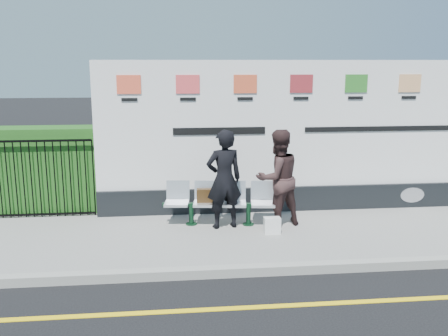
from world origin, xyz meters
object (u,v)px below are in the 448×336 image
(woman_right, at_px, (278,178))
(woman_left, at_px, (224,179))
(billboard, at_px, (298,147))
(bench, at_px, (220,213))

(woman_right, bearing_deg, woman_left, -18.84)
(woman_left, relative_size, woman_right, 1.01)
(woman_left, bearing_deg, billboard, -159.74)
(bench, height_order, woman_left, woman_left)
(woman_left, xyz_separation_m, woman_right, (0.98, 0.02, -0.01))
(billboard, distance_m, bench, 2.16)
(woman_left, bearing_deg, woman_right, 169.95)
(bench, relative_size, woman_right, 1.13)
(billboard, bearing_deg, woman_left, -148.27)
(billboard, xyz_separation_m, woman_right, (-0.62, -0.97, -0.41))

